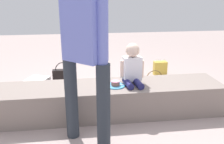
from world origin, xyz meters
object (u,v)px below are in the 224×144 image
at_px(water_bottle_near_gift, 61,90).
at_px(cake_box_white, 37,82).
at_px(gift_bag, 160,68).
at_px(cake_plate, 115,84).
at_px(water_bottle_far_side, 131,77).
at_px(adult_standing, 84,36).
at_px(handbag_brown_canvas, 154,84).
at_px(handbag_black_leather, 64,77).
at_px(child_seated, 132,66).

xyz_separation_m(water_bottle_near_gift, cake_box_white, (-0.40, 0.47, -0.04)).
bearing_deg(gift_bag, water_bottle_near_gift, -155.78).
distance_m(cake_plate, water_bottle_far_side, 1.16).
distance_m(gift_bag, water_bottle_far_side, 0.67).
bearing_deg(adult_standing, water_bottle_near_gift, 105.60).
bearing_deg(adult_standing, handbag_brown_canvas, 49.80).
height_order(water_bottle_far_side, cake_box_white, water_bottle_far_side).
height_order(cake_box_white, handbag_black_leather, handbag_black_leather).
distance_m(gift_bag, water_bottle_near_gift, 1.83).
relative_size(cake_plate, cake_box_white, 0.66).
distance_m(adult_standing, handbag_brown_canvas, 1.87).
relative_size(cake_plate, handbag_black_leather, 0.61).
xyz_separation_m(cake_plate, handbag_brown_canvas, (0.69, 0.69, -0.28)).
height_order(cake_plate, handbag_brown_canvas, cake_plate).
bearing_deg(gift_bag, cake_plate, -126.23).
xyz_separation_m(gift_bag, cake_box_white, (-2.07, -0.28, -0.06)).
xyz_separation_m(child_seated, water_bottle_near_gift, (-0.88, 0.55, -0.47)).
bearing_deg(water_bottle_near_gift, cake_plate, -42.35).
height_order(adult_standing, handbag_black_leather, adult_standing).
xyz_separation_m(cake_plate, gift_bag, (1.00, 1.37, -0.26)).
bearing_deg(handbag_brown_canvas, handbag_black_leather, 163.02).
xyz_separation_m(handbag_black_leather, handbag_brown_canvas, (1.35, -0.41, -0.03)).
bearing_deg(adult_standing, gift_bag, 54.59).
height_order(cake_plate, water_bottle_far_side, cake_plate).
height_order(cake_plate, handbag_black_leather, cake_plate).
relative_size(child_seated, water_bottle_near_gift, 2.14).
height_order(cake_plate, cake_box_white, cake_plate).
relative_size(water_bottle_near_gift, water_bottle_far_side, 1.15).
height_order(child_seated, cake_plate, child_seated).
relative_size(cake_plate, handbag_brown_canvas, 0.67).
bearing_deg(adult_standing, cake_plate, 56.76).
height_order(cake_plate, gift_bag, cake_plate).
height_order(gift_bag, water_bottle_far_side, gift_bag).
distance_m(water_bottle_far_side, handbag_black_leather, 1.08).
xyz_separation_m(child_seated, cake_plate, (-0.21, -0.06, -0.19)).
height_order(child_seated, water_bottle_far_side, child_seated).
distance_m(handbag_black_leather, handbag_brown_canvas, 1.41).
bearing_deg(child_seated, adult_standing, -133.17).
bearing_deg(cake_box_white, handbag_brown_canvas, -12.64).
distance_m(child_seated, handbag_brown_canvas, 0.93).
bearing_deg(cake_plate, handbag_black_leather, 120.85).
bearing_deg(child_seated, water_bottle_far_side, 77.92).
bearing_deg(water_bottle_near_gift, water_bottle_far_side, 21.26).
bearing_deg(cake_box_white, water_bottle_far_side, -1.95).
distance_m(cake_plate, handbag_brown_canvas, 1.02).
distance_m(child_seated, water_bottle_far_side, 1.11).
bearing_deg(handbag_brown_canvas, cake_plate, -134.77).
relative_size(child_seated, cake_box_white, 1.43).
bearing_deg(water_bottle_far_side, adult_standing, -116.03).
relative_size(adult_standing, cake_box_white, 5.13).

